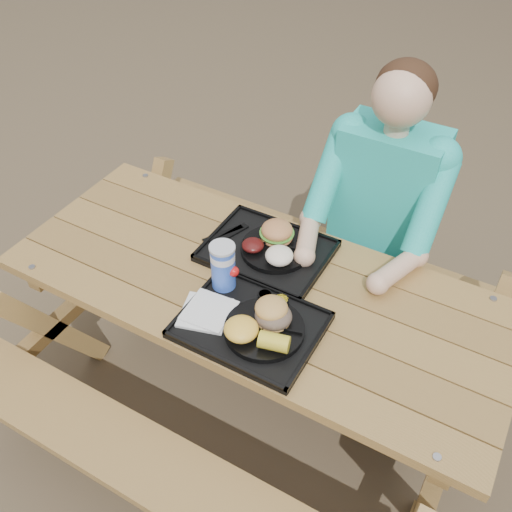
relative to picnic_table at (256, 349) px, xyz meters
The scene contains 18 objects.
ground 0.38m from the picnic_table, ahead, with size 60.00×60.00×0.00m, color #999999.
picnic_table is the anchor object (origin of this frame).
tray_near 0.44m from the picnic_table, 65.60° to the right, with size 0.45×0.35×0.02m, color black.
tray_far 0.42m from the picnic_table, 104.64° to the left, with size 0.45×0.35×0.02m, color black.
plate_near 0.47m from the picnic_table, 54.05° to the right, with size 0.26×0.26×0.02m, color black.
plate_far 0.44m from the picnic_table, 93.68° to the left, with size 0.26×0.26×0.02m, color black.
napkin_stack 0.47m from the picnic_table, 106.31° to the right, with size 0.16×0.16×0.02m, color silver.
soda_cup 0.49m from the picnic_table, 136.31° to the right, with size 0.08×0.08×0.17m, color blue.
condiment_bbq 0.42m from the picnic_table, 43.50° to the right, with size 0.05×0.05×0.03m, color black.
condiment_mustard 0.44m from the picnic_table, 26.73° to the right, with size 0.05×0.05×0.03m, color gold.
sandwich 0.52m from the picnic_table, 45.62° to the right, with size 0.11×0.11×0.12m, color gold, non-canonical shape.
mac_cheese 0.52m from the picnic_table, 70.13° to the right, with size 0.11×0.11×0.06m, color yellow.
corn_cob 0.55m from the picnic_table, 50.65° to the right, with size 0.09×0.09×0.06m, color yellow, non-canonical shape.
cutlery_far 0.48m from the picnic_table, 142.48° to the left, with size 0.03×0.17×0.01m, color black.
burger 0.52m from the picnic_table, 98.19° to the left, with size 0.12×0.12×0.11m, color #BB7542, non-canonical shape.
baked_beans 0.45m from the picnic_table, 124.44° to the left, with size 0.08×0.08×0.04m, color #490F0E.
potato_salad 0.46m from the picnic_table, 69.53° to the left, with size 0.10×0.10×0.06m, color white.
diner 0.69m from the picnic_table, 67.13° to the left, with size 0.48×0.84×1.28m, color #1AB7A7, non-canonical shape.
Camera 1 is at (0.70, -1.24, 2.19)m, focal length 40.00 mm.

